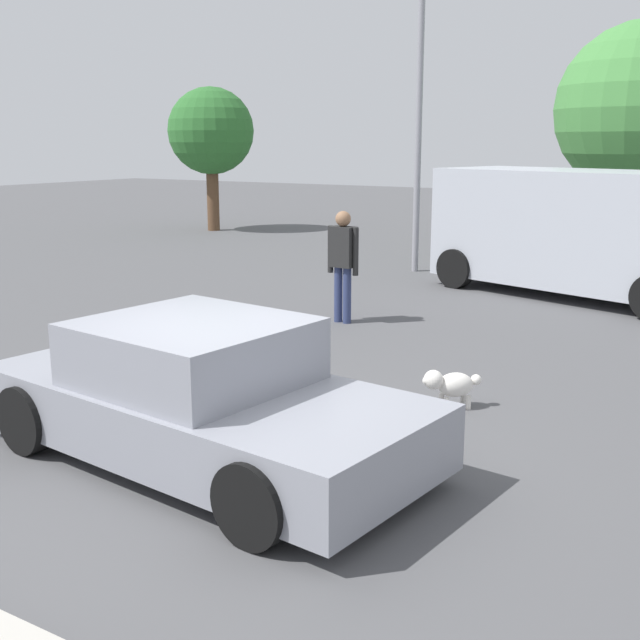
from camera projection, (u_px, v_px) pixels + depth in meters
ground_plane at (222, 463)px, 7.04m from camera, size 80.00×80.00×0.00m
sedan_foreground at (200, 397)px, 7.00m from camera, size 4.39×2.33×1.27m
dog at (451, 384)px, 8.42m from camera, size 0.52×0.51×0.43m
van_white at (579, 229)px, 14.39m from camera, size 5.54×3.48×2.28m
pedestrian at (343, 256)px, 12.26m from camera, size 0.57×0.28×1.75m
light_post_near at (420, 58)px, 16.40m from camera, size 0.44×0.44×6.62m
tree_back_left at (211, 132)px, 24.64m from camera, size 2.68×2.68×4.44m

